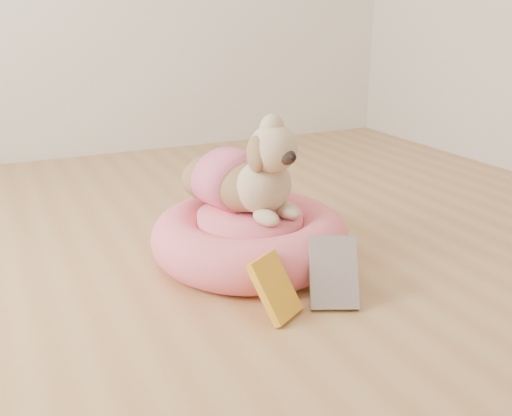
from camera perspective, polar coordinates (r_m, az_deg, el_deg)
name	(u,v)px	position (r m, az deg, el deg)	size (l,w,h in m)	color
floor	(257,320)	(1.70, 0.08, -11.14)	(4.50, 4.50, 0.00)	#B27E4A
pet_bed	(250,237)	(2.05, -0.60, -2.94)	(0.71, 0.71, 0.18)	#EF5D78
dog	(244,160)	(1.99, -1.16, 4.83)	(0.34, 0.50, 0.37)	brown
book_yellow	(275,288)	(1.68, 1.89, -7.97)	(0.13, 0.02, 0.20)	#FFF71A
book_white	(333,272)	(1.77, 7.75, -6.41)	(0.15, 0.02, 0.23)	white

